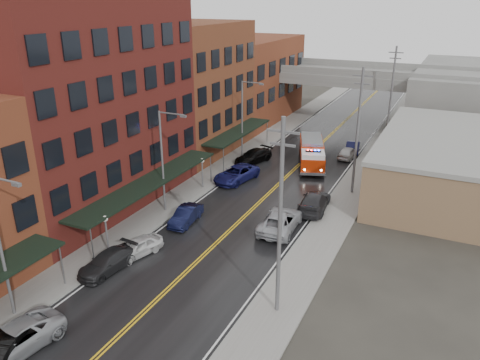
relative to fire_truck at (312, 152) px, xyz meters
The scene contains 31 objects.
road 11.08m from the fire_truck, 96.79° to the right, with size 11.00×160.00×0.02m, color black.
sidewalk_left 13.95m from the fire_truck, 128.29° to the right, with size 3.00×160.00×0.15m, color slate.
sidewalk_right 12.52m from the fire_truck, 61.13° to the right, with size 3.00×160.00×0.15m, color slate.
curb_left 13.00m from the fire_truck, 122.54° to the right, with size 0.30×160.00×0.15m, color gray.
curb_right 11.82m from the fire_truck, 68.21° to the right, with size 0.30×160.00×0.15m, color gray.
brick_building_b 24.25m from the fire_truck, 129.21° to the right, with size 9.00×20.00×18.00m, color #4F1615.
brick_building_c 15.76m from the fire_truck, behind, with size 9.00×15.00×15.00m, color brown.
brick_building_far 22.92m from the fire_truck, 130.46° to the left, with size 9.00×20.00×12.00m, color brown.
tan_building 14.76m from the fire_truck, ahead, with size 14.00×22.00×5.00m, color #89684A.
awning_1 19.98m from the fire_truck, 116.16° to the right, with size 2.60×18.00×3.09m.
awning_2 8.91m from the fire_truck, behind, with size 2.60×13.00×3.09m.
globe_lamp_1 26.06m from the fire_truck, 107.18° to the right, with size 0.44×0.44×3.12m.
globe_lamp_2 13.35m from the fire_truck, 125.26° to the right, with size 0.44×0.44×3.12m.
street_lamp_0 34.00m from the fire_truck, 103.42° to the right, with size 2.64×0.22×9.00m.
street_lamp_1 18.97m from the fire_truck, 114.92° to the right, with size 2.64×0.22×9.00m.
street_lamp_2 8.68m from the fire_truck, behind, with size 2.64×0.22×9.00m.
utility_pole_0 26.97m from the fire_truck, 77.15° to the right, with size 1.80×0.24×12.00m.
utility_pole_1 9.59m from the fire_truck, 44.92° to the right, with size 1.80×0.24×12.00m.
utility_pole_2 16.01m from the fire_truck, 67.30° to the left, with size 1.80×0.24×12.00m.
overpass 21.61m from the fire_truck, 93.51° to the left, with size 40.00×10.00×7.50m.
fire_truck is the anchor object (origin of this frame).
parked_car_left_2 35.53m from the fire_truck, 98.90° to the right, with size 2.51×5.45×1.51m, color gray.
parked_car_left_3 27.36m from the fire_truck, 103.31° to the right, with size 1.87×4.60×1.34m, color black.
parked_car_left_4 24.77m from the fire_truck, 103.28° to the right, with size 1.60×3.97×1.35m, color silver.
parked_car_left_5 18.85m from the fire_truck, 106.11° to the right, with size 1.45×4.15×1.37m, color black.
parked_car_left_6 9.52m from the fire_truck, 125.86° to the right, with size 2.55×5.53×1.54m, color navy.
parked_car_left_7 6.57m from the fire_truck, 164.99° to the right, with size 2.05×5.04×1.46m, color black.
parked_car_right_0 16.05m from the fire_truck, 81.74° to the right, with size 2.66×5.77×1.60m, color #9D9FA4.
parked_car_right_1 11.72m from the fire_truck, 71.53° to the right, with size 2.24×5.52×1.60m, color #27272A.
parked_car_right_2 5.48m from the fire_truck, 54.83° to the left, with size 1.62×4.03×1.37m, color #BBBBBB.
parked_car_right_3 7.63m from the fire_truck, 65.77° to the left, with size 1.52×4.35×1.43m, color black.
Camera 1 is at (15.14, -7.01, 17.71)m, focal length 35.00 mm.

